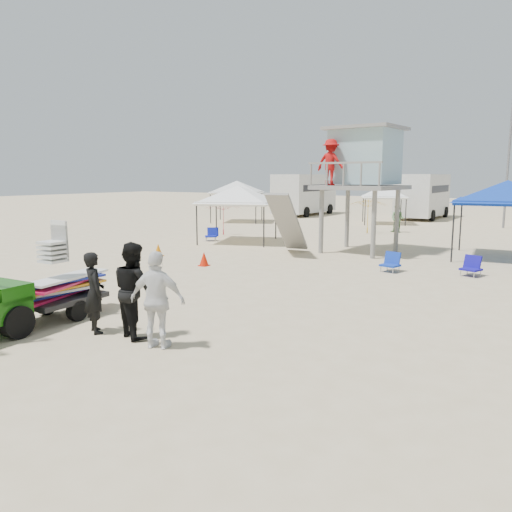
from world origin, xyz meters
The scene contains 20 objects.
ground centered at (0.00, 0.00, 0.00)m, with size 140.00×140.00×0.00m, color beige.
surf_trailer centered at (-2.88, 0.26, 0.77)m, with size 1.29×2.23×1.88m.
man_left centered at (-1.36, -0.04, 0.81)m, with size 0.59×0.39×1.63m, color black.
man_mid centered at (-0.51, 0.21, 0.93)m, with size 0.90×0.70×1.86m, color black.
man_right centered at (0.34, -0.04, 0.89)m, with size 1.05×0.44×1.78m, color white.
lifeguard_tower centered at (-0.93, 13.10, 3.68)m, with size 3.34×3.34×4.94m.
canopy_blue centered at (4.38, 14.32, 2.81)m, with size 3.82×3.82×3.36m.
canopy_white_a centered at (-6.90, 13.05, 2.53)m, with size 4.18×4.18×3.08m.
canopy_white_b centered at (-13.04, 21.85, 2.66)m, with size 4.23×4.23×3.20m.
canopy_white_c centered at (-4.04, 25.76, 2.41)m, with size 3.51×3.51×2.96m.
umbrella_a centered at (-9.16, 14.93, 0.87)m, with size 1.90×1.94×1.74m, color red.
umbrella_b centered at (-2.95, 19.80, 0.95)m, with size 2.07×2.11×1.90m, color gold.
cone_near centered at (-4.23, 7.05, 0.25)m, with size 0.34×0.34×0.50m, color red.
cone_far centered at (-7.07, 7.77, 0.25)m, with size 0.34×0.34×0.50m, color orange.
beach_chair_a centered at (-8.24, 12.74, 0.31)m, with size 0.74×0.85×0.64m.
beach_chair_b centered at (1.60, 9.54, 0.31)m, with size 0.64×0.69×0.64m.
beach_chair_c centered at (3.96, 10.19, 0.31)m, with size 0.67×0.73×0.64m.
rv_far_left centered at (-12.00, 29.99, 1.80)m, with size 2.64×6.80×3.25m.
rv_mid_left centered at (-3.00, 31.49, 1.80)m, with size 2.65×6.50×3.25m.
light_pole_left centered at (3.00, 27.00, 4.00)m, with size 0.14×0.14×8.00m, color slate.
Camera 1 is at (6.51, -6.45, 3.09)m, focal length 35.00 mm.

